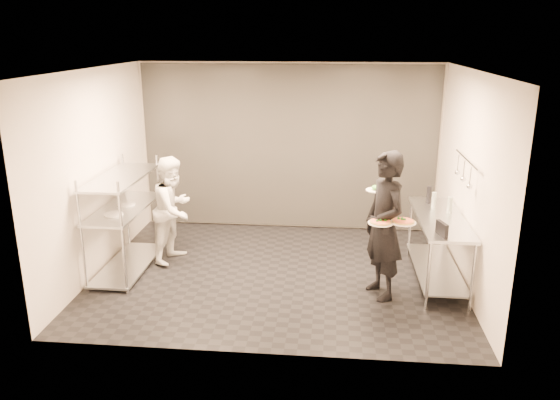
# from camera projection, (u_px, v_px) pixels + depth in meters

# --- Properties ---
(room_shell) EXTENTS (5.00, 4.00, 2.80)m
(room_shell) POSITION_uv_depth(u_px,v_px,m) (284.00, 158.00, 8.38)
(room_shell) COLOR black
(room_shell) RESTS_ON ground
(pass_rack) EXTENTS (0.60, 1.60, 1.50)m
(pass_rack) POSITION_uv_depth(u_px,v_px,m) (124.00, 217.00, 7.64)
(pass_rack) COLOR #B9BCC1
(pass_rack) RESTS_ON ground
(prep_counter) EXTENTS (0.60, 1.80, 0.92)m
(prep_counter) POSITION_uv_depth(u_px,v_px,m) (439.00, 238.00, 7.28)
(prep_counter) COLOR #B9BCC1
(prep_counter) RESTS_ON ground
(utensil_rail) EXTENTS (0.07, 1.20, 0.31)m
(utensil_rail) POSITION_uv_depth(u_px,v_px,m) (465.00, 171.00, 6.99)
(utensil_rail) COLOR #B9BCC1
(utensil_rail) RESTS_ON room_shell
(waiter) EXTENTS (0.70, 0.82, 1.89)m
(waiter) POSITION_uv_depth(u_px,v_px,m) (384.00, 226.00, 6.78)
(waiter) COLOR black
(waiter) RESTS_ON ground
(chef) EXTENTS (0.78, 0.89, 1.57)m
(chef) POSITION_uv_depth(u_px,v_px,m) (174.00, 209.00, 7.94)
(chef) COLOR white
(chef) RESTS_ON ground
(pizza_plate_near) EXTENTS (0.30, 0.30, 0.05)m
(pizza_plate_near) POSITION_uv_depth(u_px,v_px,m) (380.00, 222.00, 6.53)
(pizza_plate_near) COLOR silver
(pizza_plate_near) RESTS_ON waiter
(pizza_plate_far) EXTENTS (0.30, 0.30, 0.05)m
(pizza_plate_far) POSITION_uv_depth(u_px,v_px,m) (403.00, 222.00, 6.52)
(pizza_plate_far) COLOR silver
(pizza_plate_far) RESTS_ON waiter
(salad_plate) EXTENTS (0.26, 0.26, 0.07)m
(salad_plate) POSITION_uv_depth(u_px,v_px,m) (376.00, 189.00, 6.94)
(salad_plate) COLOR silver
(salad_plate) RESTS_ON waiter
(pos_monitor) EXTENTS (0.11, 0.23, 0.17)m
(pos_monitor) POSITION_uv_depth(u_px,v_px,m) (442.00, 229.00, 6.50)
(pos_monitor) COLOR black
(pos_monitor) RESTS_ON prep_counter
(bottle_green) EXTENTS (0.06, 0.06, 0.23)m
(bottle_green) POSITION_uv_depth(u_px,v_px,m) (434.00, 200.00, 7.50)
(bottle_green) COLOR gray
(bottle_green) RESTS_ON prep_counter
(bottle_clear) EXTENTS (0.07, 0.07, 0.23)m
(bottle_clear) POSITION_uv_depth(u_px,v_px,m) (450.00, 205.00, 7.31)
(bottle_clear) COLOR gray
(bottle_clear) RESTS_ON prep_counter
(bottle_dark) EXTENTS (0.07, 0.07, 0.25)m
(bottle_dark) POSITION_uv_depth(u_px,v_px,m) (429.00, 195.00, 7.73)
(bottle_dark) COLOR black
(bottle_dark) RESTS_ON prep_counter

